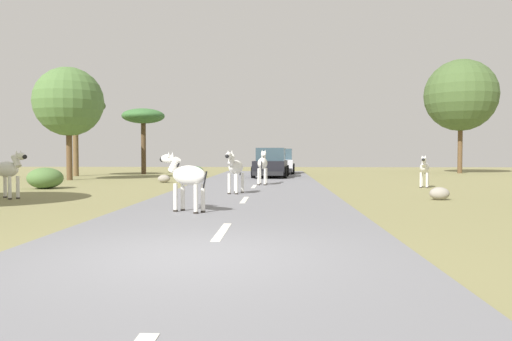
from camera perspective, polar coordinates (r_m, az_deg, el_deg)
ground_plane at (r=7.01m, az=-7.85°, el=-10.13°), size 90.00×90.00×0.00m
road at (r=6.97m, az=-5.90°, el=-9.99°), size 6.00×64.00×0.05m
lane_markings at (r=6.00m, az=-7.33°, el=-11.70°), size 0.16×56.00×0.01m
zebra_0 at (r=17.10m, az=-2.46°, el=0.32°), size 0.66×1.60×1.53m
zebra_1 at (r=17.61m, az=-27.02°, el=0.06°), size 1.53×1.03×1.57m
zebra_2 at (r=22.03m, az=0.79°, el=0.80°), size 0.49×1.69×1.59m
zebra_3 at (r=11.89m, az=-8.17°, el=-0.65°), size 1.39×1.02×1.46m
zebra_4 at (r=21.97m, az=19.15°, el=0.25°), size 0.74×1.42×1.39m
car_0 at (r=29.03m, az=1.77°, el=0.80°), size 2.23×4.44×1.74m
car_1 at (r=34.21m, az=2.85°, el=0.99°), size 2.15×4.41×1.74m
tree_0 at (r=28.67m, az=-21.13°, el=7.52°), size 3.75×3.75×6.17m
tree_2 at (r=38.96m, az=22.90°, el=8.12°), size 5.22×5.22×8.33m
tree_4 at (r=33.55m, az=-20.46°, el=7.10°), size 3.77×3.77×5.23m
tree_6 at (r=35.27m, az=-13.09°, el=6.09°), size 2.98×2.98×4.62m
bush_0 at (r=22.00m, az=-23.50°, el=-0.83°), size 1.47×1.32×0.88m
bush_1 at (r=30.16m, az=-7.22°, el=-0.13°), size 1.13×1.02×0.68m
rock_2 at (r=24.74m, az=-10.74°, el=-0.95°), size 0.62×0.43×0.39m
rock_3 at (r=16.39m, az=20.72°, el=-2.54°), size 0.61×0.46×0.41m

